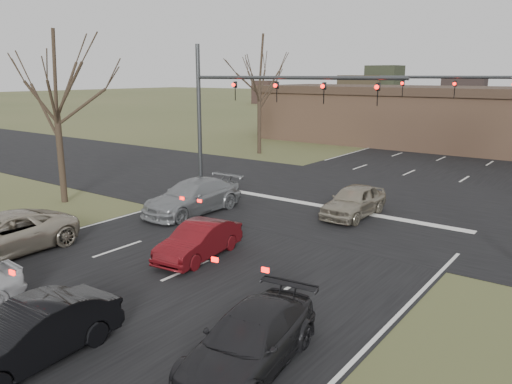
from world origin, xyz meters
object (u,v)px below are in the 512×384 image
car_grey_ahead (193,197)px  car_red_ahead (199,241)px  car_charcoal_sedan (250,340)px  car_black_hatch (30,335)px  building (493,119)px  car_silver_suv (0,236)px  mast_arm_near (245,99)px  car_silver_ahead (354,201)px

car_grey_ahead → car_red_ahead: size_ratio=1.39×
car_charcoal_sedan → car_red_ahead: size_ratio=1.16×
car_black_hatch → car_charcoal_sedan: bearing=31.3°
building → car_black_hatch: 41.03m
car_silver_suv → car_black_hatch: (7.41, -3.11, -0.05)m
car_charcoal_sedan → mast_arm_near: bearing=120.1°
building → mast_arm_near: bearing=-106.1°
car_black_hatch → car_silver_ahead: size_ratio=0.99×
car_silver_suv → car_silver_ahead: car_silver_suv is taller
mast_arm_near → car_charcoal_sedan: 17.28m
car_silver_suv → building: bearing=76.8°
building → car_black_hatch: bearing=-91.4°
car_grey_ahead → building: bearing=79.0°
car_black_hatch → car_red_ahead: (-1.53, 7.17, -0.06)m
mast_arm_near → car_charcoal_sedan: size_ratio=2.74×
car_grey_ahead → car_black_hatch: bearing=-61.1°
mast_arm_near → car_red_ahead: (4.73, -8.80, -4.44)m
car_silver_suv → car_charcoal_sedan: size_ratio=1.21×
car_silver_suv → car_silver_ahead: (7.96, 12.20, -0.02)m
building → car_charcoal_sedan: (3.06, -38.16, -2.02)m
mast_arm_near → car_red_ahead: mast_arm_near is taller
car_silver_suv → car_black_hatch: 8.03m
car_silver_ahead → car_black_hatch: bearing=-92.1°
car_grey_ahead → car_charcoal_sedan: bearing=-39.2°
mast_arm_near → car_silver_suv: 13.62m
building → mast_arm_near: (-7.23, -25.00, 2.41)m
mast_arm_near → building: bearing=73.9°
car_charcoal_sedan → car_red_ahead: 7.07m
car_grey_ahead → car_silver_ahead: car_grey_ahead is taller
car_silver_ahead → building: bearing=89.0°
car_red_ahead → car_silver_ahead: (2.08, 8.13, 0.09)m
car_grey_ahead → car_red_ahead: bearing=-42.6°
car_black_hatch → car_silver_ahead: bearing=84.4°
building → mast_arm_near: 26.14m
mast_arm_near → car_grey_ahead: size_ratio=2.28×
car_silver_suv → car_grey_ahead: 8.43m
car_red_ahead → car_silver_ahead: car_silver_ahead is taller
car_charcoal_sedan → car_black_hatch: bearing=-153.1°
car_black_hatch → car_red_ahead: 7.33m
car_charcoal_sedan → car_silver_ahead: (-3.48, 12.50, 0.08)m
mast_arm_near → car_silver_ahead: size_ratio=2.86×
building → car_grey_ahead: 30.41m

